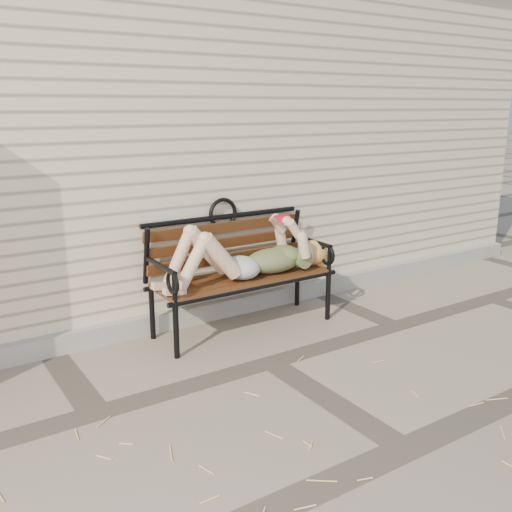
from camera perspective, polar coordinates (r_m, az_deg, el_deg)
ground at (r=4.08m, az=1.47°, el=-10.59°), size 80.00×80.00×0.00m
house_wall at (r=6.39m, az=-14.27°, el=12.12°), size 8.00×4.00×3.00m
foundation_strip at (r=4.82m, az=-5.12°, el=-5.60°), size 8.00×0.10×0.15m
garden_bench at (r=4.56m, az=-1.91°, el=-0.11°), size 1.59×0.63×1.03m
reading_woman at (r=4.46m, az=-0.93°, el=-0.01°), size 1.50×0.34×0.47m
straw_scatter at (r=3.17m, az=-3.43°, el=-18.64°), size 2.92×1.55×0.01m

